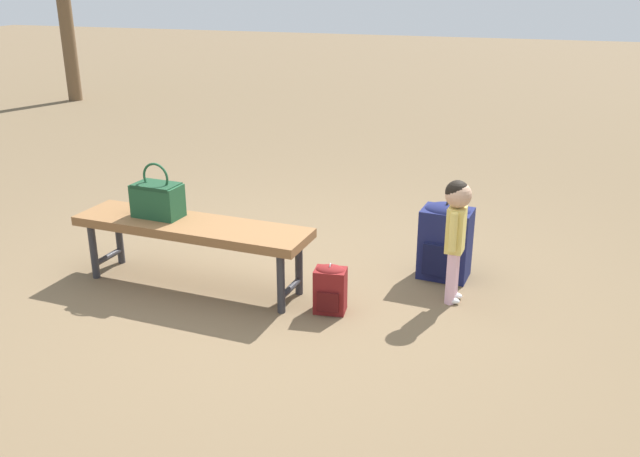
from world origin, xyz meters
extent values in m
plane|color=brown|center=(0.00, 0.00, 0.00)|extent=(40.00, 40.00, 0.00)
cube|color=brown|center=(-0.60, -0.10, 0.42)|extent=(1.62, 0.47, 0.06)
cylinder|color=#2D2D33|center=(0.11, 0.01, 0.20)|extent=(0.05, 0.05, 0.39)
cylinder|color=#2D2D33|center=(0.09, -0.27, 0.20)|extent=(0.05, 0.05, 0.39)
cylinder|color=#2D2D33|center=(-1.29, 0.08, 0.20)|extent=(0.05, 0.05, 0.39)
cylinder|color=#2D2D33|center=(-1.31, -0.20, 0.20)|extent=(0.05, 0.05, 0.39)
cylinder|color=#2D2D33|center=(0.10, -0.13, 0.10)|extent=(0.05, 0.28, 0.04)
cylinder|color=#2D2D33|center=(-1.30, -0.06, 0.10)|extent=(0.05, 0.28, 0.04)
cube|color=#1E4C2D|center=(-0.86, -0.06, 0.56)|extent=(0.33, 0.20, 0.22)
cube|color=#163922|center=(-0.86, -0.06, 0.67)|extent=(0.30, 0.20, 0.02)
torus|color=#1E4C2D|center=(-0.86, -0.06, 0.72)|extent=(0.20, 0.03, 0.20)
cylinder|color=#E5B2C6|center=(1.06, 0.27, 0.17)|extent=(0.06, 0.06, 0.34)
cylinder|color=#E5B2C6|center=(1.06, 0.19, 0.17)|extent=(0.06, 0.06, 0.34)
ellipsoid|color=white|center=(1.08, 0.27, 0.02)|extent=(0.09, 0.06, 0.04)
ellipsoid|color=white|center=(1.08, 0.19, 0.02)|extent=(0.09, 0.06, 0.04)
cube|color=#E5CC66|center=(1.06, 0.23, 0.48)|extent=(0.11, 0.13, 0.29)
cylinder|color=#E5CC66|center=(1.07, 0.32, 0.50)|extent=(0.05, 0.05, 0.25)
cylinder|color=#E5CC66|center=(1.06, 0.15, 0.50)|extent=(0.05, 0.05, 0.25)
sphere|color=tan|center=(1.06, 0.23, 0.71)|extent=(0.16, 0.16, 0.16)
sphere|color=black|center=(1.05, 0.23, 0.73)|extent=(0.15, 0.15, 0.15)
cube|color=#191E4C|center=(0.95, 0.59, 0.24)|extent=(0.35, 0.27, 0.49)
ellipsoid|color=#191E4C|center=(0.95, 0.59, 0.48)|extent=(0.33, 0.25, 0.11)
cube|color=black|center=(0.94, 0.45, 0.17)|extent=(0.23, 0.05, 0.22)
cube|color=black|center=(1.04, 0.72, 0.24)|extent=(0.06, 0.03, 0.41)
cube|color=black|center=(0.89, 0.73, 0.24)|extent=(0.06, 0.03, 0.41)
torus|color=black|center=(0.95, 0.59, 0.52)|extent=(0.02, 0.08, 0.08)
cube|color=maroon|center=(0.37, -0.16, 0.14)|extent=(0.21, 0.16, 0.28)
ellipsoid|color=maroon|center=(0.37, -0.16, 0.27)|extent=(0.20, 0.16, 0.06)
cube|color=#4A1010|center=(0.38, -0.24, 0.10)|extent=(0.14, 0.04, 0.13)
cube|color=#4A1010|center=(0.41, -0.08, 0.14)|extent=(0.03, 0.02, 0.24)
cube|color=#4A1010|center=(0.32, -0.09, 0.14)|extent=(0.03, 0.02, 0.24)
torus|color=#B2B2B7|center=(0.37, -0.16, 0.30)|extent=(0.01, 0.05, 0.05)
camera|label=1|loc=(1.53, -3.75, 1.96)|focal=38.17mm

